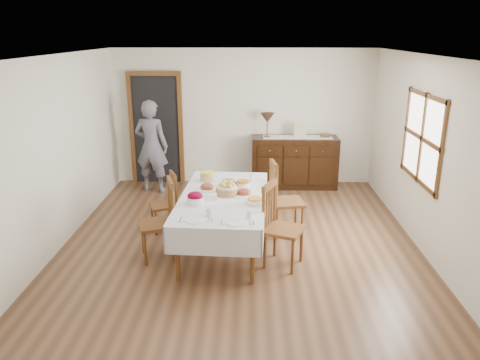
{
  "coord_description": "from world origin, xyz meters",
  "views": [
    {
      "loc": [
        0.15,
        -5.99,
        2.89
      ],
      "look_at": [
        0.0,
        0.1,
        0.95
      ],
      "focal_mm": 35.0,
      "sensor_mm": 36.0,
      "label": 1
    }
  ],
  "objects_px": {
    "person": "(151,143)",
    "chair_right_far": "(283,198)",
    "chair_left_near": "(161,219)",
    "sideboard": "(294,162)",
    "table_lamp": "(267,119)",
    "dining_table": "(223,202)",
    "chair_left_far": "(166,202)",
    "chair_right_near": "(280,224)"
  },
  "relations": [
    {
      "from": "person",
      "to": "table_lamp",
      "type": "relative_size",
      "value": 4.0
    },
    {
      "from": "chair_left_far",
      "to": "person",
      "type": "distance_m",
      "value": 1.97
    },
    {
      "from": "chair_left_near",
      "to": "dining_table",
      "type": "bearing_deg",
      "value": 93.65
    },
    {
      "from": "chair_left_near",
      "to": "chair_right_far",
      "type": "xyz_separation_m",
      "value": [
        1.65,
        0.8,
        0.02
      ]
    },
    {
      "from": "chair_right_near",
      "to": "person",
      "type": "bearing_deg",
      "value": 60.49
    },
    {
      "from": "chair_right_near",
      "to": "person",
      "type": "height_order",
      "value": "person"
    },
    {
      "from": "chair_left_near",
      "to": "chair_left_far",
      "type": "distance_m",
      "value": 0.92
    },
    {
      "from": "chair_right_near",
      "to": "person",
      "type": "xyz_separation_m",
      "value": [
        -2.21,
        2.89,
        0.37
      ]
    },
    {
      "from": "chair_left_far",
      "to": "chair_right_near",
      "type": "bearing_deg",
      "value": 35.56
    },
    {
      "from": "dining_table",
      "to": "sideboard",
      "type": "height_order",
      "value": "sideboard"
    },
    {
      "from": "chair_right_near",
      "to": "dining_table",
      "type": "bearing_deg",
      "value": 81.05
    },
    {
      "from": "dining_table",
      "to": "sideboard",
      "type": "relative_size",
      "value": 1.41
    },
    {
      "from": "chair_left_near",
      "to": "chair_right_near",
      "type": "height_order",
      "value": "chair_right_near"
    },
    {
      "from": "chair_left_far",
      "to": "sideboard",
      "type": "distance_m",
      "value": 3.01
    },
    {
      "from": "chair_right_far",
      "to": "sideboard",
      "type": "distance_m",
      "value": 2.29
    },
    {
      "from": "dining_table",
      "to": "person",
      "type": "bearing_deg",
      "value": 124.19
    },
    {
      "from": "chair_right_far",
      "to": "person",
      "type": "xyz_separation_m",
      "value": [
        -2.32,
        1.93,
        0.35
      ]
    },
    {
      "from": "chair_left_near",
      "to": "person",
      "type": "bearing_deg",
      "value": 176.46
    },
    {
      "from": "sideboard",
      "to": "person",
      "type": "relative_size",
      "value": 0.89
    },
    {
      "from": "person",
      "to": "chair_right_far",
      "type": "bearing_deg",
      "value": 151.94
    },
    {
      "from": "chair_left_far",
      "to": "chair_left_near",
      "type": "bearing_deg",
      "value": -15.38
    },
    {
      "from": "table_lamp",
      "to": "dining_table",
      "type": "bearing_deg",
      "value": -103.84
    },
    {
      "from": "chair_left_far",
      "to": "chair_right_near",
      "type": "height_order",
      "value": "chair_right_near"
    },
    {
      "from": "chair_left_near",
      "to": "chair_right_far",
      "type": "height_order",
      "value": "chair_right_far"
    },
    {
      "from": "chair_left_far",
      "to": "chair_right_far",
      "type": "bearing_deg",
      "value": 65.06
    },
    {
      "from": "chair_right_near",
      "to": "sideboard",
      "type": "xyz_separation_m",
      "value": [
        0.47,
        3.22,
        -0.06
      ]
    },
    {
      "from": "dining_table",
      "to": "chair_left_far",
      "type": "xyz_separation_m",
      "value": [
        -0.9,
        0.6,
        -0.23
      ]
    },
    {
      "from": "chair_left_far",
      "to": "chair_right_near",
      "type": "distance_m",
      "value": 1.96
    },
    {
      "from": "dining_table",
      "to": "chair_right_far",
      "type": "xyz_separation_m",
      "value": [
        0.85,
        0.49,
        -0.11
      ]
    },
    {
      "from": "dining_table",
      "to": "sideboard",
      "type": "bearing_deg",
      "value": 69.32
    },
    {
      "from": "chair_left_near",
      "to": "person",
      "type": "relative_size",
      "value": 0.59
    },
    {
      "from": "chair_right_far",
      "to": "table_lamp",
      "type": "height_order",
      "value": "table_lamp"
    },
    {
      "from": "chair_left_far",
      "to": "table_lamp",
      "type": "height_order",
      "value": "table_lamp"
    },
    {
      "from": "chair_left_near",
      "to": "chair_left_far",
      "type": "relative_size",
      "value": 1.2
    },
    {
      "from": "chair_left_near",
      "to": "person",
      "type": "xyz_separation_m",
      "value": [
        -0.67,
        2.73,
        0.37
      ]
    },
    {
      "from": "chair_right_near",
      "to": "sideboard",
      "type": "height_order",
      "value": "chair_right_near"
    },
    {
      "from": "chair_left_near",
      "to": "sideboard",
      "type": "distance_m",
      "value": 3.66
    },
    {
      "from": "sideboard",
      "to": "dining_table",
      "type": "bearing_deg",
      "value": -113.67
    },
    {
      "from": "sideboard",
      "to": "chair_right_near",
      "type": "bearing_deg",
      "value": -98.24
    },
    {
      "from": "dining_table",
      "to": "table_lamp",
      "type": "relative_size",
      "value": 5.0
    },
    {
      "from": "chair_left_near",
      "to": "chair_left_far",
      "type": "height_order",
      "value": "chair_left_near"
    },
    {
      "from": "chair_left_near",
      "to": "chair_right_near",
      "type": "distance_m",
      "value": 1.55
    }
  ]
}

